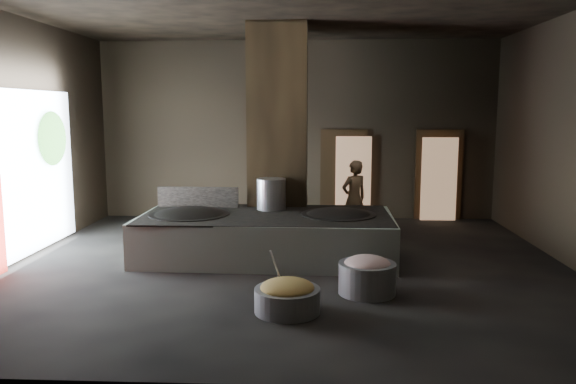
# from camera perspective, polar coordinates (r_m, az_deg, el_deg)

# --- Properties ---
(floor) EXTENTS (10.00, 9.00, 0.10)m
(floor) POSITION_cam_1_polar(r_m,az_deg,el_deg) (10.26, 0.03, -7.64)
(floor) COLOR black
(floor) RESTS_ON ground
(ceiling) EXTENTS (10.00, 9.00, 0.10)m
(ceiling) POSITION_cam_1_polar(r_m,az_deg,el_deg) (10.02, 0.04, 18.56)
(ceiling) COLOR black
(ceiling) RESTS_ON back_wall
(back_wall) EXTENTS (10.00, 0.10, 4.50)m
(back_wall) POSITION_cam_1_polar(r_m,az_deg,el_deg) (14.41, 0.90, 6.27)
(back_wall) COLOR black
(back_wall) RESTS_ON ground
(front_wall) EXTENTS (10.00, 0.10, 4.50)m
(front_wall) POSITION_cam_1_polar(r_m,az_deg,el_deg) (5.34, -2.30, 2.68)
(front_wall) COLOR black
(front_wall) RESTS_ON ground
(left_wall) EXTENTS (0.10, 9.00, 4.50)m
(left_wall) POSITION_cam_1_polar(r_m,az_deg,el_deg) (11.30, -26.58, 4.81)
(left_wall) COLOR black
(left_wall) RESTS_ON ground
(pillar) EXTENTS (1.20, 1.20, 4.50)m
(pillar) POSITION_cam_1_polar(r_m,az_deg,el_deg) (11.78, -0.99, 5.80)
(pillar) COLOR black
(pillar) RESTS_ON ground
(hearth_platform) EXTENTS (4.77, 2.37, 0.82)m
(hearth_platform) POSITION_cam_1_polar(r_m,az_deg,el_deg) (10.64, -2.20, -4.50)
(hearth_platform) COLOR silver
(hearth_platform) RESTS_ON ground
(platform_cap) EXTENTS (4.61, 2.21, 0.03)m
(platform_cap) POSITION_cam_1_polar(r_m,az_deg,el_deg) (10.55, -2.21, -2.36)
(platform_cap) COLOR black
(platform_cap) RESTS_ON hearth_platform
(wok_left) EXTENTS (1.48, 1.48, 0.41)m
(wok_left) POSITION_cam_1_polar(r_m,az_deg,el_deg) (10.74, -9.97, -2.65)
(wok_left) COLOR black
(wok_left) RESTS_ON hearth_platform
(wok_left_rim) EXTENTS (1.52, 1.52, 0.05)m
(wok_left_rim) POSITION_cam_1_polar(r_m,az_deg,el_deg) (10.73, -9.98, -2.28)
(wok_left_rim) COLOR black
(wok_left_rim) RESTS_ON hearth_platform
(wok_right) EXTENTS (1.38, 1.38, 0.39)m
(wok_right) POSITION_cam_1_polar(r_m,az_deg,el_deg) (10.59, 5.12, -2.71)
(wok_right) COLOR black
(wok_right) RESTS_ON hearth_platform
(wok_right_rim) EXTENTS (1.41, 1.41, 0.05)m
(wok_right_rim) POSITION_cam_1_polar(r_m,az_deg,el_deg) (10.57, 5.13, -2.34)
(wok_right_rim) COLOR black
(wok_right_rim) RESTS_ON hearth_platform
(stock_pot) EXTENTS (0.57, 0.57, 0.61)m
(stock_pot) POSITION_cam_1_polar(r_m,az_deg,el_deg) (11.04, -1.71, -0.22)
(stock_pot) COLOR #ABADB3
(stock_pot) RESTS_ON hearth_platform
(splash_guard) EXTENTS (1.64, 0.10, 0.41)m
(splash_guard) POSITION_cam_1_polar(r_m,az_deg,el_deg) (11.46, -9.13, -0.51)
(splash_guard) COLOR black
(splash_guard) RESTS_ON hearth_platform
(cook) EXTENTS (0.73, 0.65, 1.69)m
(cook) POSITION_cam_1_polar(r_m,az_deg,el_deg) (12.41, 6.72, -0.66)
(cook) COLOR #95714C
(cook) RESTS_ON ground
(veg_basin) EXTENTS (0.99, 0.99, 0.34)m
(veg_basin) POSITION_cam_1_polar(r_m,az_deg,el_deg) (7.90, -0.07, -10.93)
(veg_basin) COLOR gray
(veg_basin) RESTS_ON ground
(veg_fill) EXTENTS (0.75, 0.75, 0.23)m
(veg_fill) POSITION_cam_1_polar(r_m,az_deg,el_deg) (7.84, -0.07, -9.68)
(veg_fill) COLOR #8D9A4A
(veg_fill) RESTS_ON veg_basin
(ladle) EXTENTS (0.20, 0.33, 0.65)m
(ladle) POSITION_cam_1_polar(r_m,az_deg,el_deg) (7.93, -1.11, -7.95)
(ladle) COLOR #ABADB3
(ladle) RESTS_ON veg_basin
(meat_basin) EXTENTS (0.96, 0.96, 0.48)m
(meat_basin) POSITION_cam_1_polar(r_m,az_deg,el_deg) (8.71, 8.04, -8.66)
(meat_basin) COLOR gray
(meat_basin) RESTS_ON ground
(meat_fill) EXTENTS (0.72, 0.72, 0.28)m
(meat_fill) POSITION_cam_1_polar(r_m,az_deg,el_deg) (8.65, 8.06, -7.33)
(meat_fill) COLOR #B5726C
(meat_fill) RESTS_ON meat_basin
(doorway_near) EXTENTS (1.18, 0.08, 2.38)m
(doorway_near) POSITION_cam_1_polar(r_m,az_deg,el_deg) (14.41, 5.65, 1.64)
(doorway_near) COLOR black
(doorway_near) RESTS_ON ground
(doorway_near_glow) EXTENTS (0.90, 0.04, 2.12)m
(doorway_near_glow) POSITION_cam_1_polar(r_m,az_deg,el_deg) (14.36, 6.64, 1.40)
(doorway_near_glow) COLOR #8C6647
(doorway_near_glow) RESTS_ON ground
(doorway_far) EXTENTS (1.18, 0.08, 2.38)m
(doorway_far) POSITION_cam_1_polar(r_m,az_deg,el_deg) (14.73, 15.02, 1.54)
(doorway_far) COLOR black
(doorway_far) RESTS_ON ground
(doorway_far_glow) EXTENTS (0.88, 0.04, 2.09)m
(doorway_far_glow) POSITION_cam_1_polar(r_m,az_deg,el_deg) (14.57, 15.09, 1.27)
(doorway_far_glow) COLOR #8C6647
(doorway_far_glow) RESTS_ON ground
(left_opening) EXTENTS (0.04, 4.20, 3.10)m
(left_opening) POSITION_cam_1_polar(r_m,az_deg,el_deg) (11.48, -25.45, 1.66)
(left_opening) COLOR white
(left_opening) RESTS_ON ground
(tree_silhouette) EXTENTS (0.28, 1.10, 1.10)m
(tree_silhouette) POSITION_cam_1_polar(r_m,az_deg,el_deg) (12.36, -22.81, 5.04)
(tree_silhouette) COLOR #194714
(tree_silhouette) RESTS_ON left_opening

